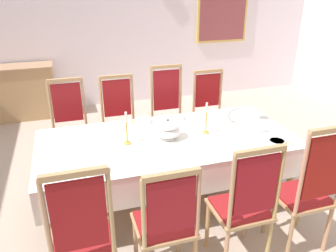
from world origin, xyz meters
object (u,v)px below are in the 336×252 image
(dining_table, at_px, (168,145))
(bowl_far_left, at_px, (179,117))
(candlestick_west, at_px, (127,131))
(spoon_primary, at_px, (132,122))
(chair_south_b, at_px, (166,222))
(framed_painting, at_px, (223,6))
(chair_south_a, at_px, (82,236))
(candlestick_east, at_px, (206,121))
(sideboard, at_px, (11,93))
(chair_north_a, at_px, (70,126))
(spoon_secondary, at_px, (285,140))
(bowl_near_left, at_px, (143,120))
(bowl_near_right, at_px, (277,142))
(chair_north_d, at_px, (210,111))
(chair_north_c, at_px, (169,113))
(chair_north_b, at_px, (120,120))
(soup_tureen, at_px, (168,129))
(chair_south_d, at_px, (308,189))
(chair_south_c, at_px, (245,204))
(bowl_far_right, at_px, (98,169))

(dining_table, xyz_separation_m, bowl_far_left, (0.27, 0.45, 0.09))
(candlestick_west, height_order, spoon_primary, candlestick_west)
(chair_south_b, xyz_separation_m, framed_painting, (2.43, 4.25, 1.16))
(chair_south_a, height_order, chair_south_b, chair_south_a)
(candlestick_east, height_order, sideboard, candlestick_east)
(chair_north_a, bearing_deg, spoon_secondary, 145.23)
(chair_north_a, distance_m, bowl_far_left, 1.32)
(candlestick_west, distance_m, bowl_near_left, 0.55)
(candlestick_west, relative_size, bowl_near_right, 1.94)
(chair_north_d, bearing_deg, chair_north_c, -0.63)
(chair_north_b, distance_m, chair_north_d, 1.23)
(sideboard, bearing_deg, chair_north_a, 113.66)
(bowl_near_right, bearing_deg, soup_tureen, 156.17)
(chair_north_a, relative_size, framed_painting, 0.85)
(chair_north_d, relative_size, candlestick_west, 3.38)
(chair_north_b, bearing_deg, chair_south_b, 90.00)
(chair_north_a, bearing_deg, chair_south_b, 106.95)
(bowl_far_left, bearing_deg, spoon_primary, 175.46)
(chair_south_d, relative_size, sideboard, 0.85)
(soup_tureen, bearing_deg, bowl_near_right, -23.83)
(chair_north_b, xyz_separation_m, chair_south_d, (1.23, -1.98, 0.03))
(chair_south_c, xyz_separation_m, bowl_near_left, (-0.46, 1.46, 0.19))
(chair_south_a, distance_m, bowl_far_left, 1.88)
(chair_south_b, xyz_separation_m, chair_south_c, (0.64, -0.00, 0.02))
(chair_south_c, distance_m, soup_tureen, 1.07)
(bowl_far_right, bearing_deg, chair_north_a, 97.32)
(soup_tureen, xyz_separation_m, candlestick_west, (-0.41, 0.00, 0.03))
(bowl_near_right, bearing_deg, chair_north_a, 143.15)
(chair_south_b, distance_m, chair_south_c, 0.64)
(chair_north_d, bearing_deg, dining_table, 47.30)
(bowl_far_left, relative_size, framed_painting, 0.11)
(soup_tureen, bearing_deg, bowl_far_right, -149.92)
(sideboard, bearing_deg, soup_tureen, 120.99)
(bowl_far_left, xyz_separation_m, sideboard, (-2.08, 2.56, -0.32))
(chair_south_b, relative_size, chair_south_c, 0.94)
(bowl_far_right, xyz_separation_m, spoon_primary, (0.48, 0.92, -0.01))
(bowl_far_right, xyz_separation_m, spoon_secondary, (1.82, 0.03, -0.01))
(bowl_far_left, height_order, sideboard, sideboard)
(dining_table, relative_size, chair_north_d, 2.26)
(sideboard, xyz_separation_m, framed_painting, (3.92, 0.25, 1.27))
(chair_north_c, bearing_deg, soup_tureen, 72.01)
(chair_south_a, relative_size, chair_south_d, 0.97)
(chair_north_d, bearing_deg, sideboard, -36.77)
(dining_table, xyz_separation_m, chair_south_b, (-0.32, -0.98, -0.11))
(soup_tureen, distance_m, bowl_far_left, 0.53)
(spoon_secondary, bearing_deg, bowl_near_left, 138.17)
(chair_south_b, bearing_deg, spoon_secondary, 22.68)
(bowl_near_left, relative_size, bowl_far_right, 0.96)
(chair_south_c, height_order, chair_north_d, chair_south_c)
(bowl_near_left, height_order, framed_painting, framed_painting)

